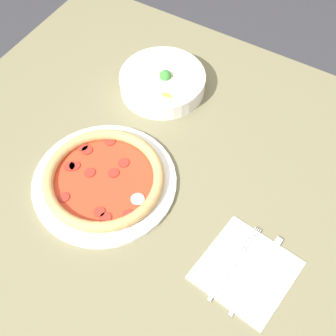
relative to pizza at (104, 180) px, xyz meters
name	(u,v)px	position (x,y,z in m)	size (l,w,h in m)	color
ground_plane	(158,274)	(0.06, 0.11, -0.75)	(8.00, 8.00, 0.00)	#333338
dining_table	(154,182)	(0.06, 0.11, -0.11)	(1.14, 1.02, 0.73)	#706B4C
pizza	(104,180)	(0.00, 0.00, 0.00)	(0.34, 0.34, 0.04)	white
bowl	(162,81)	(-0.04, 0.33, 0.01)	(0.23, 0.23, 0.07)	white
napkin	(246,270)	(0.38, -0.03, -0.02)	(0.20, 0.20, 0.00)	white
fork	(234,264)	(0.35, -0.03, -0.01)	(0.03, 0.20, 0.00)	silver
knife	(254,278)	(0.40, -0.04, -0.01)	(0.03, 0.21, 0.01)	silver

